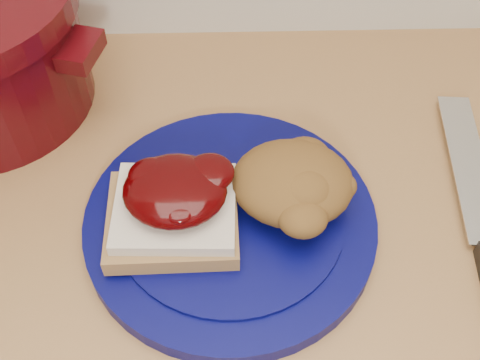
{
  "coord_description": "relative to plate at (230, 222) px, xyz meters",
  "views": [
    {
      "loc": [
        -0.04,
        1.15,
        1.39
      ],
      "look_at": [
        -0.03,
        1.51,
        0.95
      ],
      "focal_mm": 45.0,
      "sensor_mm": 36.0,
      "label": 1
    }
  ],
  "objects": [
    {
      "name": "plate",
      "position": [
        0.0,
        0.0,
        0.0
      ],
      "size": [
        0.31,
        0.31,
        0.02
      ],
      "primitive_type": "cylinder",
      "rotation": [
        0.0,
        0.0,
        -0.08
      ],
      "color": "#040543",
      "rests_on": "wood_countertop"
    },
    {
      "name": "sandwich",
      "position": [
        -0.05,
        -0.01,
        0.04
      ],
      "size": [
        0.12,
        0.11,
        0.06
      ],
      "rotation": [
        0.0,
        0.0,
        -0.08
      ],
      "color": "olive",
      "rests_on": "plate"
    },
    {
      "name": "stuffing_mound",
      "position": [
        0.06,
        0.01,
        0.04
      ],
      "size": [
        0.12,
        0.11,
        0.06
      ],
      "primitive_type": "ellipsoid",
      "rotation": [
        0.0,
        0.0,
        -0.08
      ],
      "color": "brown",
      "rests_on": "plate"
    },
    {
      "name": "pepper_grinder",
      "position": [
        -0.23,
        0.18,
        0.05
      ],
      "size": [
        0.06,
        0.06,
        0.12
      ],
      "rotation": [
        0.0,
        0.0,
        -0.18
      ],
      "color": "black",
      "rests_on": "wood_countertop"
    }
  ]
}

